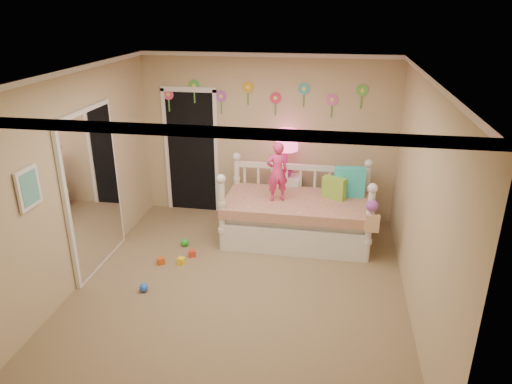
% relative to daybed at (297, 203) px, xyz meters
% --- Properties ---
extents(floor, '(4.00, 4.50, 0.01)m').
position_rel_daybed_xyz_m(floor, '(-0.56, -1.42, -0.57)').
color(floor, '#7F684C').
rests_on(floor, ground).
extents(ceiling, '(4.00, 4.50, 0.01)m').
position_rel_daybed_xyz_m(ceiling, '(-0.56, -1.42, 2.03)').
color(ceiling, white).
rests_on(ceiling, floor).
extents(back_wall, '(4.00, 0.01, 2.60)m').
position_rel_daybed_xyz_m(back_wall, '(-0.56, 0.83, 0.73)').
color(back_wall, tan).
rests_on(back_wall, floor).
extents(left_wall, '(0.01, 4.50, 2.60)m').
position_rel_daybed_xyz_m(left_wall, '(-2.56, -1.42, 0.73)').
color(left_wall, tan).
rests_on(left_wall, floor).
extents(right_wall, '(0.01, 4.50, 2.60)m').
position_rel_daybed_xyz_m(right_wall, '(1.44, -1.42, 0.73)').
color(right_wall, tan).
rests_on(right_wall, floor).
extents(crown_molding, '(4.00, 4.50, 0.06)m').
position_rel_daybed_xyz_m(crown_molding, '(-0.56, -1.42, 2.00)').
color(crown_molding, white).
rests_on(crown_molding, ceiling).
extents(daybed, '(2.12, 1.14, 1.15)m').
position_rel_daybed_xyz_m(daybed, '(0.00, 0.00, 0.00)').
color(daybed, white).
rests_on(daybed, floor).
extents(pillow_turquoise, '(0.45, 0.19, 0.44)m').
position_rel_daybed_xyz_m(pillow_turquoise, '(0.73, 0.26, 0.28)').
color(pillow_turquoise, '#28C7C8').
rests_on(pillow_turquoise, daybed).
extents(pillow_lime, '(0.36, 0.26, 0.32)m').
position_rel_daybed_xyz_m(pillow_lime, '(0.51, 0.13, 0.22)').
color(pillow_lime, '#8FCA3D').
rests_on(pillow_lime, daybed).
extents(child, '(0.37, 0.31, 0.86)m').
position_rel_daybed_xyz_m(child, '(-0.29, -0.08, 0.50)').
color(child, '#F53782').
rests_on(child, daybed).
extents(nightstand, '(0.47, 0.37, 0.75)m').
position_rel_daybed_xyz_m(nightstand, '(-0.23, 0.65, -0.20)').
color(nightstand, white).
rests_on(nightstand, floor).
extents(table_lamp, '(0.34, 0.34, 0.74)m').
position_rel_daybed_xyz_m(table_lamp, '(-0.23, 0.65, 0.67)').
color(table_lamp, '#D31C88').
rests_on(table_lamp, nightstand).
extents(closet_doorway, '(0.90, 0.04, 2.07)m').
position_rel_daybed_xyz_m(closet_doorway, '(-1.81, 0.81, 0.46)').
color(closet_doorway, black).
rests_on(closet_doorway, back_wall).
extents(flower_decals, '(3.40, 0.02, 0.50)m').
position_rel_daybed_xyz_m(flower_decals, '(-0.65, 0.82, 1.37)').
color(flower_decals, '#B2668C').
rests_on(flower_decals, back_wall).
extents(mirror_closet, '(0.07, 1.30, 2.10)m').
position_rel_daybed_xyz_m(mirror_closet, '(-2.52, -1.12, 0.48)').
color(mirror_closet, white).
rests_on(mirror_closet, left_wall).
extents(wall_picture, '(0.05, 0.34, 0.42)m').
position_rel_daybed_xyz_m(wall_picture, '(-2.53, -2.32, 0.98)').
color(wall_picture, white).
rests_on(wall_picture, left_wall).
extents(hanging_bag, '(0.20, 0.16, 0.36)m').
position_rel_daybed_xyz_m(hanging_bag, '(1.01, -0.57, 0.12)').
color(hanging_bag, beige).
rests_on(hanging_bag, daybed).
extents(toy_scatter, '(1.23, 1.51, 0.11)m').
position_rel_daybed_xyz_m(toy_scatter, '(-1.49, -1.11, -0.52)').
color(toy_scatter, '#996666').
rests_on(toy_scatter, floor).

